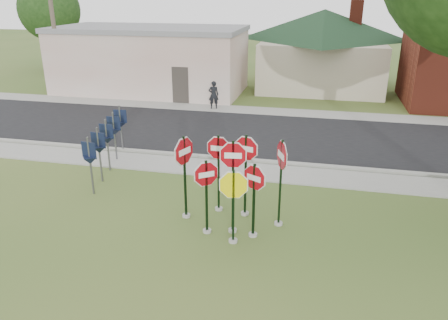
% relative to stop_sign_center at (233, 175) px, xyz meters
% --- Properties ---
extents(ground, '(120.00, 120.00, 0.00)m').
position_rel_stop_sign_center_xyz_m(ground, '(-0.04, -1.11, -1.75)').
color(ground, '#375720').
rests_on(ground, ground).
extents(sidewalk_near, '(60.00, 1.60, 0.06)m').
position_rel_stop_sign_center_xyz_m(sidewalk_near, '(-0.04, 4.39, -1.72)').
color(sidewalk_near, gray).
rests_on(sidewalk_near, ground).
extents(road, '(60.00, 7.00, 0.04)m').
position_rel_stop_sign_center_xyz_m(road, '(-0.04, 8.89, -1.73)').
color(road, black).
rests_on(road, ground).
extents(sidewalk_far, '(60.00, 1.60, 0.06)m').
position_rel_stop_sign_center_xyz_m(sidewalk_far, '(-0.04, 13.19, -1.72)').
color(sidewalk_far, gray).
rests_on(sidewalk_far, ground).
extents(curb, '(60.00, 0.20, 0.14)m').
position_rel_stop_sign_center_xyz_m(curb, '(-0.04, 5.39, -1.68)').
color(curb, gray).
rests_on(curb, ground).
extents(stop_sign_center, '(1.00, 0.24, 2.81)m').
position_rel_stop_sign_center_xyz_m(stop_sign_center, '(0.00, 0.00, 0.00)').
color(stop_sign_center, '#99978F').
rests_on(stop_sign_center, ground).
extents(stop_sign_yellow, '(1.04, 0.24, 2.22)m').
position_rel_stop_sign_center_xyz_m(stop_sign_yellow, '(0.13, -0.54, -0.42)').
color(stop_sign_yellow, '#99978F').
rests_on(stop_sign_yellow, ground).
extents(stop_sign_left, '(0.78, 0.60, 2.26)m').
position_rel_stop_sign_center_xyz_m(stop_sign_left, '(-0.70, -0.19, -0.39)').
color(stop_sign_left, '#99978F').
rests_on(stop_sign_left, ground).
extents(stop_sign_right, '(0.86, 0.48, 2.25)m').
position_rel_stop_sign_center_xyz_m(stop_sign_right, '(0.60, -0.11, -0.41)').
color(stop_sign_right, '#99978F').
rests_on(stop_sign_right, ground).
extents(stop_sign_back_right, '(0.98, 0.28, 2.64)m').
position_rel_stop_sign_center_xyz_m(stop_sign_back_right, '(0.16, 1.06, -0.12)').
color(stop_sign_back_right, '#99978F').
rests_on(stop_sign_back_right, ground).
extents(stop_sign_back_left, '(0.99, 0.24, 2.53)m').
position_rel_stop_sign_center_xyz_m(stop_sign_back_left, '(-0.68, 1.18, -0.20)').
color(stop_sign_back_left, '#99978F').
rests_on(stop_sign_back_left, ground).
extents(stop_sign_far_right, '(0.46, 1.04, 2.72)m').
position_rel_stop_sign_center_xyz_m(stop_sign_far_right, '(1.22, 0.67, -0.03)').
color(stop_sign_far_right, '#99978F').
rests_on(stop_sign_far_right, ground).
extents(stop_sign_far_left, '(0.40, 1.07, 2.67)m').
position_rel_stop_sign_center_xyz_m(stop_sign_far_left, '(-1.54, 0.54, -0.07)').
color(stop_sign_far_left, '#99978F').
rests_on(stop_sign_far_left, ground).
extents(route_sign_row, '(1.43, 4.63, 2.00)m').
position_rel_stop_sign_center_xyz_m(route_sign_row, '(-5.44, 3.39, -0.52)').
color(route_sign_row, '#59595E').
rests_on(route_sign_row, ground).
extents(building_stucco, '(12.20, 6.20, 4.20)m').
position_rel_stop_sign_center_xyz_m(building_stucco, '(-9.04, 16.89, 0.40)').
color(building_stucco, beige).
rests_on(building_stucco, ground).
extents(building_house, '(11.60, 11.60, 6.20)m').
position_rel_stop_sign_center_xyz_m(building_house, '(1.96, 20.89, 1.90)').
color(building_house, '#B4A88F').
rests_on(building_house, ground).
extents(utility_pole_near, '(2.20, 0.26, 9.50)m').
position_rel_stop_sign_center_xyz_m(utility_pole_near, '(-14.04, 14.09, 3.22)').
color(utility_pole_near, '#4F4034').
rests_on(utility_pole_near, ground).
extents(bg_tree_left, '(4.90, 4.90, 7.35)m').
position_rel_stop_sign_center_xyz_m(bg_tree_left, '(-20.04, 22.89, 3.13)').
color(bg_tree_left, '#301F15').
rests_on(bg_tree_left, ground).
extents(pedestrian, '(0.66, 0.54, 1.58)m').
position_rel_stop_sign_center_xyz_m(pedestrian, '(-3.81, 13.05, -0.90)').
color(pedestrian, black).
rests_on(pedestrian, sidewalk_far).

